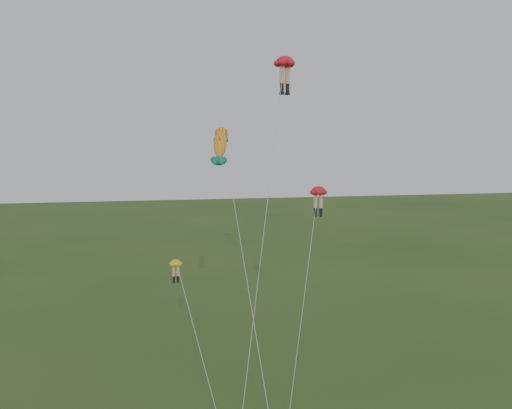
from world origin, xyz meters
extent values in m
ellipsoid|color=red|center=(4.02, 12.09, 22.42)|extent=(2.18, 2.18, 0.86)
cylinder|color=#E1AB85|center=(3.77, 12.01, 21.41)|extent=(0.38, 0.38, 1.31)
cylinder|color=black|center=(3.77, 12.01, 20.43)|extent=(0.30, 0.30, 0.66)
cube|color=black|center=(3.77, 12.01, 20.01)|extent=(0.33, 0.43, 0.19)
cylinder|color=#E1AB85|center=(4.26, 12.18, 21.41)|extent=(0.38, 0.38, 1.31)
cylinder|color=black|center=(4.26, 12.18, 20.43)|extent=(0.30, 0.30, 0.66)
cube|color=black|center=(4.26, 12.18, 20.01)|extent=(0.33, 0.43, 0.19)
cylinder|color=silver|center=(0.66, 5.10, 11.53)|extent=(6.76, 14.01, 22.64)
ellipsoid|color=red|center=(5.34, 8.05, 12.80)|extent=(1.75, 1.75, 0.64)
cylinder|color=#E1AB85|center=(5.17, 8.14, 12.04)|extent=(0.29, 0.29, 0.98)
cylinder|color=black|center=(5.17, 8.14, 11.31)|extent=(0.22, 0.22, 0.49)
cube|color=black|center=(5.17, 8.14, 10.99)|extent=(0.28, 0.33, 0.14)
cylinder|color=#E1AB85|center=(5.51, 7.95, 12.04)|extent=(0.29, 0.29, 0.98)
cylinder|color=black|center=(5.51, 7.95, 11.31)|extent=(0.22, 0.22, 0.49)
cube|color=black|center=(5.51, 7.95, 10.99)|extent=(0.28, 0.33, 0.14)
cylinder|color=silver|center=(2.84, 3.60, 6.67)|extent=(5.03, 8.94, 12.91)
ellipsoid|color=yellow|center=(-5.23, 5.02, 8.65)|extent=(0.96, 0.96, 0.43)
cylinder|color=#E1AB85|center=(-5.36, 5.01, 8.14)|extent=(0.19, 0.19, 0.66)
cylinder|color=black|center=(-5.36, 5.01, 7.65)|extent=(0.15, 0.15, 0.33)
cube|color=black|center=(-5.36, 5.01, 7.44)|extent=(0.13, 0.20, 0.10)
cylinder|color=#E1AB85|center=(-5.10, 5.04, 8.14)|extent=(0.19, 0.19, 0.66)
cylinder|color=black|center=(-5.10, 5.04, 7.65)|extent=(0.15, 0.15, 0.33)
cube|color=black|center=(-5.10, 5.04, 7.44)|extent=(0.13, 0.20, 0.10)
cylinder|color=silver|center=(-4.37, 1.14, 4.54)|extent=(1.74, 7.79, 8.65)
ellipsoid|color=yellow|center=(-2.30, 5.18, 16.14)|extent=(1.61, 2.87, 2.54)
sphere|color=yellow|center=(-2.30, 5.18, 16.14)|extent=(1.21, 1.47, 1.27)
cone|color=#138161|center=(-2.30, 5.18, 16.14)|extent=(0.99, 1.33, 1.21)
cone|color=#138161|center=(-2.30, 5.18, 16.14)|extent=(0.99, 1.33, 1.21)
cone|color=#138161|center=(-2.30, 5.18, 16.14)|extent=(0.56, 0.75, 0.68)
cone|color=#138161|center=(-2.30, 5.18, 16.14)|extent=(0.56, 0.75, 0.68)
cone|color=red|center=(-2.30, 5.18, 16.14)|extent=(0.60, 0.75, 0.67)
cylinder|color=silver|center=(-1.47, 2.13, 8.18)|extent=(1.69, 6.14, 15.93)
camera|label=1|loc=(-8.90, -30.33, 15.69)|focal=40.00mm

